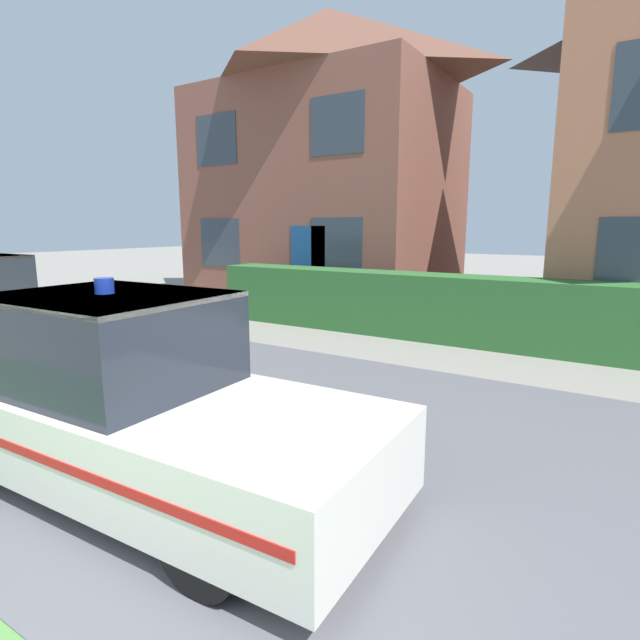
# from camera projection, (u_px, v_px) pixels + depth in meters

# --- Properties ---
(road_strip) EXTENTS (28.00, 5.76, 0.01)m
(road_strip) POSITION_uv_depth(u_px,v_px,m) (340.00, 444.00, 4.83)
(road_strip) COLOR #5B5B60
(road_strip) RESTS_ON ground
(garden_hedge) EXTENTS (9.34, 0.89, 1.21)m
(garden_hedge) POSITION_uv_depth(u_px,v_px,m) (429.00, 306.00, 9.35)
(garden_hedge) COLOR #2D662D
(garden_hedge) RESTS_ON ground
(police_car) EXTENTS (4.19, 1.75, 1.66)m
(police_car) POSITION_uv_depth(u_px,v_px,m) (133.00, 400.00, 4.03)
(police_car) COLOR black
(police_car) RESTS_ON road_strip
(house_left) EXTENTS (7.07, 5.47, 8.00)m
(house_left) POSITION_uv_depth(u_px,v_px,m) (328.00, 156.00, 14.41)
(house_left) COLOR brown
(house_left) RESTS_ON ground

